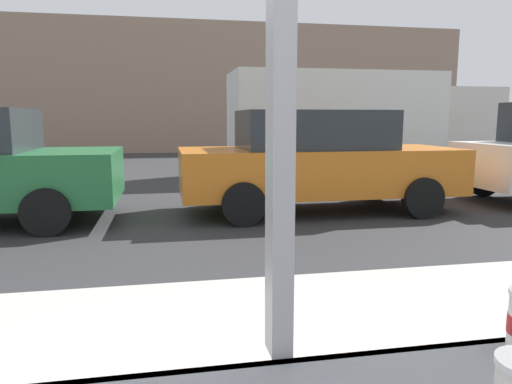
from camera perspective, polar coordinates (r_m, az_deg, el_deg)
ground_plane at (r=9.07m, az=-9.17°, el=-0.99°), size 60.00×60.00×0.00m
sidewalk_strip at (r=2.94m, az=-4.89°, el=-20.97°), size 16.00×2.80×0.15m
building_facade_far at (r=22.26m, az=-10.48°, el=12.24°), size 28.00×1.20×5.80m
parked_car_orange at (r=7.86m, az=7.37°, el=3.79°), size 4.52×1.91×1.66m
box_truck at (r=13.37m, az=12.41°, el=8.60°), size 7.23×2.44×2.72m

